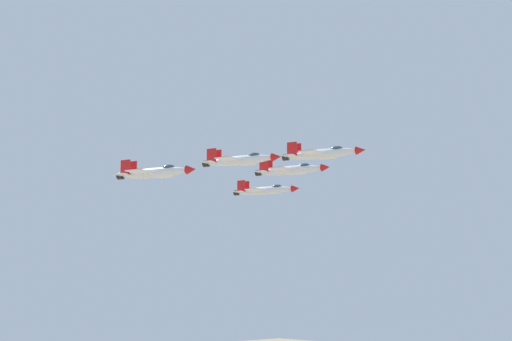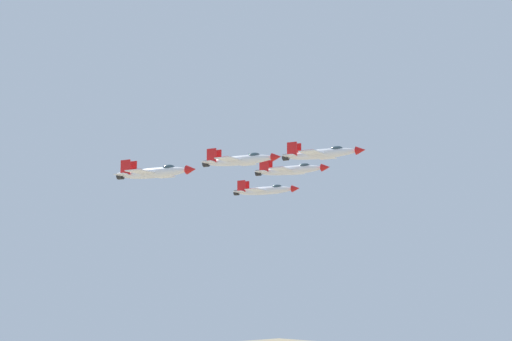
{
  "view_description": "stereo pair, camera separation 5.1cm",
  "coord_description": "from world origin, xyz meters",
  "px_view_note": "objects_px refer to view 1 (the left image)",
  "views": [
    {
      "loc": [
        -115.78,
        -102.88,
        70.17
      ],
      "look_at": [
        -6.11,
        11.47,
        94.4
      ],
      "focal_mm": 52.37,
      "sensor_mm": 36.0,
      "label": 1
    },
    {
      "loc": [
        -115.75,
        -102.91,
        70.17
      ],
      "look_at": [
        -6.11,
        11.47,
        94.4
      ],
      "focal_mm": 52.37,
      "sensor_mm": 36.0,
      "label": 2
    }
  ],
  "objects_px": {
    "jet_left_wingman": "(290,170)",
    "jet_right_wingman": "(240,160)",
    "jet_lead": "(321,154)",
    "jet_left_outer": "(265,190)",
    "jet_right_outer": "(154,172)"
  },
  "relations": [
    {
      "from": "jet_left_wingman",
      "to": "jet_right_outer",
      "type": "distance_m",
      "value": 35.64
    },
    {
      "from": "jet_right_outer",
      "to": "jet_left_outer",
      "type": "bearing_deg",
      "value": 89.81
    },
    {
      "from": "jet_lead",
      "to": "jet_left_outer",
      "type": "distance_m",
      "value": 34.14
    },
    {
      "from": "jet_lead",
      "to": "jet_right_wingman",
      "type": "bearing_deg",
      "value": -139.95
    },
    {
      "from": "jet_left_wingman",
      "to": "jet_right_wingman",
      "type": "distance_m",
      "value": 22.01
    },
    {
      "from": "jet_left_wingman",
      "to": "jet_left_outer",
      "type": "bearing_deg",
      "value": 138.66
    },
    {
      "from": "jet_lead",
      "to": "jet_left_outer",
      "type": "height_order",
      "value": "jet_lead"
    },
    {
      "from": "jet_left_outer",
      "to": "jet_right_outer",
      "type": "bearing_deg",
      "value": -90.36
    },
    {
      "from": "jet_left_outer",
      "to": "jet_right_outer",
      "type": "height_order",
      "value": "jet_left_outer"
    },
    {
      "from": "jet_lead",
      "to": "jet_right_wingman",
      "type": "distance_m",
      "value": 17.08
    },
    {
      "from": "jet_lead",
      "to": "jet_left_wingman",
      "type": "bearing_deg",
      "value": 139.32
    },
    {
      "from": "jet_left_outer",
      "to": "jet_right_wingman",
      "type": "bearing_deg",
      "value": -68.94
    },
    {
      "from": "jet_right_wingman",
      "to": "jet_left_wingman",
      "type": "bearing_deg",
      "value": 89.71
    },
    {
      "from": "jet_left_wingman",
      "to": "jet_left_outer",
      "type": "xyz_separation_m",
      "value": [
        7.03,
        15.45,
        -2.65
      ]
    },
    {
      "from": "jet_right_wingman",
      "to": "jet_right_outer",
      "type": "distance_m",
      "value": 17.23
    }
  ]
}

